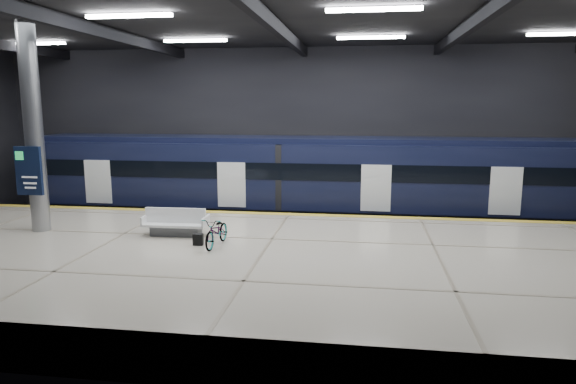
# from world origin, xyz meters

# --- Properties ---
(ground) EXTENTS (30.00, 30.00, 0.00)m
(ground) POSITION_xyz_m (0.00, 0.00, 0.00)
(ground) COLOR black
(ground) RESTS_ON ground
(room_shell) EXTENTS (30.10, 16.10, 8.05)m
(room_shell) POSITION_xyz_m (-0.00, 0.00, 5.72)
(room_shell) COLOR black
(room_shell) RESTS_ON ground
(platform) EXTENTS (30.00, 11.00, 1.10)m
(platform) POSITION_xyz_m (0.00, -2.50, 0.55)
(platform) COLOR #BFB2A2
(platform) RESTS_ON ground
(safety_strip) EXTENTS (30.00, 0.40, 0.01)m
(safety_strip) POSITION_xyz_m (0.00, 2.75, 1.11)
(safety_strip) COLOR gold
(safety_strip) RESTS_ON platform
(rails) EXTENTS (30.00, 1.52, 0.16)m
(rails) POSITION_xyz_m (0.00, 5.50, 0.08)
(rails) COLOR gray
(rails) RESTS_ON ground
(train) EXTENTS (29.40, 2.84, 3.79)m
(train) POSITION_xyz_m (2.16, 5.50, 2.06)
(train) COLOR black
(train) RESTS_ON ground
(bench) EXTENTS (2.10, 0.91, 0.92)m
(bench) POSITION_xyz_m (-3.20, -1.01, 1.42)
(bench) COLOR #595B60
(bench) RESTS_ON platform
(bicycle) EXTENTS (0.74, 1.77, 0.90)m
(bicycle) POSITION_xyz_m (-1.51, -2.04, 1.55)
(bicycle) COLOR #99999E
(bicycle) RESTS_ON platform
(pannier_bag) EXTENTS (0.31, 0.19, 0.35)m
(pannier_bag) POSITION_xyz_m (-2.11, -2.04, 1.28)
(pannier_bag) COLOR black
(pannier_bag) RESTS_ON platform
(info_column) EXTENTS (0.90, 0.78, 6.90)m
(info_column) POSITION_xyz_m (-8.00, -1.03, 4.46)
(info_column) COLOR #9EA0A5
(info_column) RESTS_ON platform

